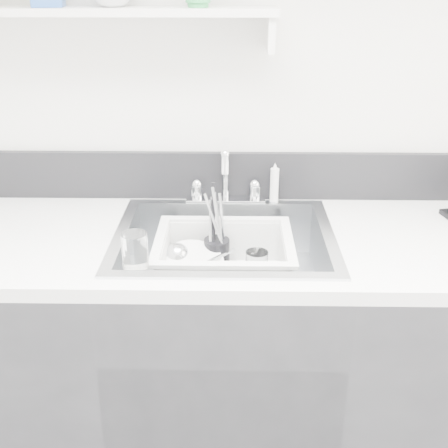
{
  "coord_description": "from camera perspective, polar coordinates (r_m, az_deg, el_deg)",
  "views": [
    {
      "loc": [
        0.03,
        -0.29,
        1.63
      ],
      "look_at": [
        0.0,
        1.14,
        0.98
      ],
      "focal_mm": 45.0,
      "sensor_mm": 36.0,
      "label": 1
    }
  ],
  "objects": [
    {
      "name": "counter_run",
      "position": [
        1.88,
        0.03,
        -13.92
      ],
      "size": [
        3.2,
        0.62,
        0.92
      ],
      "color": "#27272A",
      "rests_on": "ground"
    },
    {
      "name": "backsplash",
      "position": [
        1.88,
        0.19,
        4.94
      ],
      "size": [
        3.2,
        0.02,
        0.16
      ],
      "primitive_type": "cube",
      "color": "black",
      "rests_on": "counter_run"
    },
    {
      "name": "sink",
      "position": [
        1.68,
        0.03,
        -3.96
      ],
      "size": [
        0.64,
        0.52,
        0.2
      ],
      "primitive_type": null,
      "color": "silver",
      "rests_on": "counter_run"
    },
    {
      "name": "faucet",
      "position": [
        1.84,
        0.17,
        3.81
      ],
      "size": [
        0.26,
        0.18,
        0.23
      ],
      "color": "silver",
      "rests_on": "counter_run"
    },
    {
      "name": "side_sprayer",
      "position": [
        1.85,
        5.14,
        4.15
      ],
      "size": [
        0.03,
        0.03,
        0.14
      ],
      "primitive_type": "cylinder",
      "color": "silver",
      "rests_on": "counter_run"
    },
    {
      "name": "wall_shelf",
      "position": [
        1.75,
        -12.11,
        20.12
      ],
      "size": [
        1.0,
        0.16,
        0.12
      ],
      "color": "silver",
      "rests_on": "room_shell"
    },
    {
      "name": "wash_tub",
      "position": [
        1.68,
        -0.0,
        -3.93
      ],
      "size": [
        0.41,
        0.34,
        0.16
      ],
      "primitive_type": null,
      "rotation": [
        0.0,
        0.0,
        -0.03
      ],
      "color": "silver",
      "rests_on": "sink"
    },
    {
      "name": "plate_stack",
      "position": [
        1.7,
        -3.05,
        -5.07
      ],
      "size": [
        0.25,
        0.24,
        0.1
      ],
      "rotation": [
        0.0,
        0.0,
        -0.17
      ],
      "color": "white",
      "rests_on": "wash_tub"
    },
    {
      "name": "utensil_cup",
      "position": [
        1.75,
        -0.75,
        -2.82
      ],
      "size": [
        0.08,
        0.08,
        0.27
      ],
      "rotation": [
        0.0,
        0.0,
        0.17
      ],
      "color": "black",
      "rests_on": "wash_tub"
    },
    {
      "name": "ladle",
      "position": [
        1.7,
        -2.6,
        -4.33
      ],
      "size": [
        0.31,
        0.23,
        0.09
      ],
      "primitive_type": null,
      "rotation": [
        0.0,
        0.0,
        -0.45
      ],
      "color": "silver",
      "rests_on": "wash_tub"
    },
    {
      "name": "tumbler_in_tub",
      "position": [
        1.69,
        3.33,
        -4.33
      ],
      "size": [
        0.09,
        0.09,
        0.1
      ],
      "primitive_type": "cylinder",
      "rotation": [
        0.0,
        0.0,
        0.31
      ],
      "color": "white",
      "rests_on": "wash_tub"
    },
    {
      "name": "tumbler_counter",
      "position": [
        1.47,
        -9.04,
        -2.66
      ],
      "size": [
        0.07,
        0.07,
        0.09
      ],
      "primitive_type": "cylinder",
      "rotation": [
        0.0,
        0.0,
        0.07
      ],
      "color": "white",
      "rests_on": "counter_run"
    },
    {
      "name": "bowl_small",
      "position": [
        1.65,
        2.9,
        -6.32
      ],
      "size": [
        0.12,
        0.12,
        0.04
      ],
      "primitive_type": "imported",
      "rotation": [
        0.0,
        0.0,
        0.05
      ],
      "color": "white",
      "rests_on": "wash_tub"
    }
  ]
}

